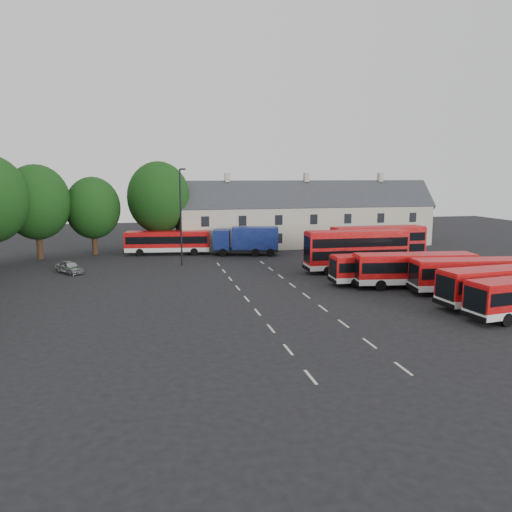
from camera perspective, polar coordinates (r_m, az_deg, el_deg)
The scene contains 14 objects.
ground at distance 38.20m, azimuth -0.48°, elevation -5.64°, with size 140.00×140.00×0.00m, color black.
lane_markings at distance 40.65m, azimuth 2.39°, elevation -4.73°, with size 5.15×33.80×0.01m.
treeline at distance 57.09m, azimuth -25.79°, elevation 5.20°, with size 29.92×32.59×12.01m.
terrace_houses at distance 69.82m, azimuth 5.69°, elevation 4.33°, with size 35.70×7.13×10.06m.
bus_row_b at distance 41.89m, azimuth 26.46°, elevation -2.79°, with size 10.69×3.30×2.97m.
bus_row_c at distance 45.26m, azimuth 23.66°, elevation -1.78°, with size 10.62×3.70×2.94m.
bus_row_d at distance 45.95m, azimuth 17.66°, elevation -1.23°, with size 10.85×3.73×3.00m.
bus_row_e at distance 46.51m, azimuth 14.43°, elevation -1.16°, with size 9.77×2.60×2.74m.
bus_dd_south at distance 51.57m, azimuth 11.37°, elevation 0.84°, with size 10.46×2.67×4.27m.
bus_dd_north at distance 56.12m, azimuth 13.77°, elevation 1.43°, with size 10.45×2.68×4.26m.
bus_north at distance 62.82m, azimuth -10.07°, elevation 1.75°, with size 10.53×3.70×2.91m.
box_truck at distance 61.39m, azimuth -1.05°, elevation 1.90°, with size 8.26×4.15×3.46m.
silver_car at distance 53.60m, azimuth -20.53°, elevation -1.21°, with size 1.47×3.66×1.25m, color #AAADB2.
lamppost at distance 54.59m, azimuth -8.57°, elevation 4.74°, with size 0.73×0.31×10.51m.
Camera 1 is at (-7.63, -36.11, 9.85)m, focal length 35.00 mm.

